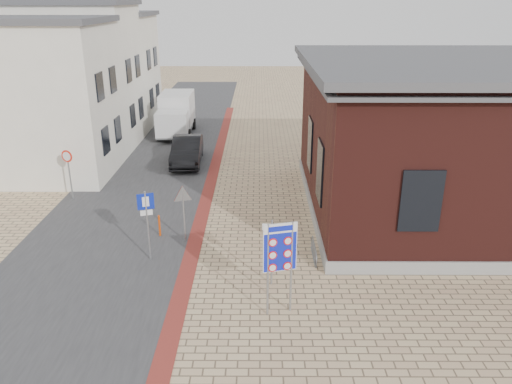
# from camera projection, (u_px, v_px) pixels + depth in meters

# --- Properties ---
(ground) EXTENTS (120.00, 120.00, 0.00)m
(ground) POSITION_uv_depth(u_px,v_px,m) (242.00, 288.00, 16.82)
(ground) COLOR tan
(ground) RESTS_ON ground
(road_strip) EXTENTS (7.00, 60.00, 0.02)m
(road_strip) POSITION_uv_depth(u_px,v_px,m) (161.00, 157.00, 30.83)
(road_strip) COLOR #38383A
(road_strip) RESTS_ON ground
(curb_strip) EXTENTS (0.60, 40.00, 0.02)m
(curb_strip) POSITION_uv_depth(u_px,v_px,m) (210.00, 185.00, 26.15)
(curb_strip) COLOR maroon
(curb_strip) RESTS_ON ground
(brick_building) EXTENTS (13.00, 13.00, 6.80)m
(brick_building) POSITION_uv_depth(u_px,v_px,m) (449.00, 136.00, 22.04)
(brick_building) COLOR gray
(brick_building) RESTS_ON ground
(townhouse_near) EXTENTS (7.40, 6.40, 8.30)m
(townhouse_near) POSITION_uv_depth(u_px,v_px,m) (42.00, 99.00, 26.56)
(townhouse_near) COLOR silver
(townhouse_near) RESTS_ON ground
(townhouse_mid) EXTENTS (7.40, 6.40, 9.10)m
(townhouse_mid) POSITION_uv_depth(u_px,v_px,m) (79.00, 75.00, 32.01)
(townhouse_mid) COLOR silver
(townhouse_mid) RESTS_ON ground
(townhouse_far) EXTENTS (7.40, 6.40, 8.30)m
(townhouse_far) POSITION_uv_depth(u_px,v_px,m) (107.00, 69.00, 37.75)
(townhouse_far) COLOR silver
(townhouse_far) RESTS_ON ground
(bike_rack) EXTENTS (0.08, 1.80, 0.60)m
(bike_rack) POSITION_uv_depth(u_px,v_px,m) (314.00, 251.00, 18.76)
(bike_rack) COLOR slate
(bike_rack) RESTS_ON ground
(sedan) EXTENTS (1.87, 4.80, 1.56)m
(sedan) POSITION_uv_depth(u_px,v_px,m) (187.00, 150.00, 29.45)
(sedan) COLOR black
(sedan) RESTS_ON ground
(box_truck) EXTENTS (2.43, 5.49, 2.85)m
(box_truck) POSITION_uv_depth(u_px,v_px,m) (176.00, 114.00, 35.58)
(box_truck) COLOR slate
(box_truck) RESTS_ON ground
(border_sign) EXTENTS (1.02, 0.30, 3.05)m
(border_sign) POSITION_uv_depth(u_px,v_px,m) (280.00, 249.00, 14.76)
(border_sign) COLOR gray
(border_sign) RESTS_ON ground
(essen_sign) EXTENTS (0.65, 0.13, 2.40)m
(essen_sign) POSITION_uv_depth(u_px,v_px,m) (272.00, 243.00, 16.52)
(essen_sign) COLOR gray
(essen_sign) RESTS_ON ground
(parking_sign) EXTENTS (0.58, 0.22, 2.73)m
(parking_sign) POSITION_uv_depth(u_px,v_px,m) (147.00, 213.00, 18.03)
(parking_sign) COLOR gray
(parking_sign) RESTS_ON ground
(yield_sign) EXTENTS (0.80, 0.30, 2.32)m
(yield_sign) POSITION_uv_depth(u_px,v_px,m) (183.00, 200.00, 19.52)
(yield_sign) COLOR gray
(yield_sign) RESTS_ON ground
(speed_sign) EXTENTS (0.57, 0.21, 2.50)m
(speed_sign) POSITION_uv_depth(u_px,v_px,m) (69.00, 167.00, 23.72)
(speed_sign) COLOR gray
(speed_sign) RESTS_ON ground
(bollard) EXTENTS (0.10, 0.10, 0.92)m
(bollard) POSITION_uv_depth(u_px,v_px,m) (160.00, 226.00, 20.39)
(bollard) COLOR #D6440B
(bollard) RESTS_ON ground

